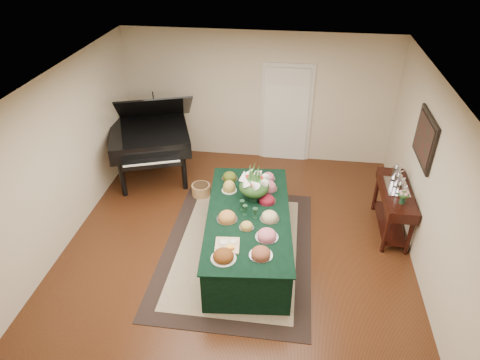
# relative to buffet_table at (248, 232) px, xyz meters

# --- Properties ---
(ground) EXTENTS (6.00, 6.00, 0.00)m
(ground) POSITION_rel_buffet_table_xyz_m (-0.19, 0.14, -0.37)
(ground) COLOR black
(ground) RESTS_ON ground
(area_rug) EXTENTS (2.35, 3.29, 0.01)m
(area_rug) POSITION_rel_buffet_table_xyz_m (-0.17, 0.01, -0.37)
(area_rug) COLOR black
(area_rug) RESTS_ON ground
(kitchen_doorway) EXTENTS (1.05, 0.07, 2.10)m
(kitchen_doorway) POSITION_rel_buffet_table_xyz_m (0.41, 3.11, 0.65)
(kitchen_doorway) COLOR silver
(kitchen_doorway) RESTS_ON ground
(buffet_table) EXTENTS (1.50, 2.76, 0.74)m
(buffet_table) POSITION_rel_buffet_table_xyz_m (0.00, 0.00, 0.00)
(buffet_table) COLOR black
(buffet_table) RESTS_ON ground
(food_platters) EXTENTS (1.06, 2.34, 0.14)m
(food_platters) POSITION_rel_buffet_table_xyz_m (0.01, 0.04, 0.42)
(food_platters) COLOR #B8B8C1
(food_platters) RESTS_ON buffet_table
(cutting_board) EXTENTS (0.36, 0.36, 0.10)m
(cutting_board) POSITION_rel_buffet_table_xyz_m (-0.20, -0.75, 0.40)
(cutting_board) COLOR tan
(cutting_board) RESTS_ON buffet_table
(green_goblets) EXTENTS (0.29, 0.25, 0.18)m
(green_goblets) POSITION_rel_buffet_table_xyz_m (-0.01, -0.02, 0.46)
(green_goblets) COLOR #14321F
(green_goblets) RESTS_ON buffet_table
(floral_centerpiece) EXTENTS (0.49, 0.49, 0.49)m
(floral_centerpiece) POSITION_rel_buffet_table_xyz_m (0.04, 0.41, 0.66)
(floral_centerpiece) COLOR #14321F
(floral_centerpiece) RESTS_ON buffet_table
(grand_piano) EXTENTS (1.91, 2.10, 1.80)m
(grand_piano) POSITION_rel_buffet_table_xyz_m (-2.17, 2.02, 0.54)
(grand_piano) COLOR black
(grand_piano) RESTS_ON ground
(wicker_basket) EXTENTS (0.35, 0.35, 0.22)m
(wicker_basket) POSITION_rel_buffet_table_xyz_m (-1.08, 1.44, -0.26)
(wicker_basket) COLOR #A67642
(wicker_basket) RESTS_ON ground
(mahogany_sideboard) EXTENTS (0.45, 1.36, 0.83)m
(mahogany_sideboard) POSITION_rel_buffet_table_xyz_m (2.31, 0.85, 0.27)
(mahogany_sideboard) COLOR black
(mahogany_sideboard) RESTS_ON ground
(tea_service) EXTENTS (0.34, 0.58, 0.30)m
(tea_service) POSITION_rel_buffet_table_xyz_m (2.31, 0.95, 0.57)
(tea_service) COLOR #B8B8C1
(tea_service) RESTS_ON mahogany_sideboard
(pink_bouquet) EXTENTS (0.18, 0.18, 0.23)m
(pink_bouquet) POSITION_rel_buffet_table_xyz_m (2.31, 0.46, 0.61)
(pink_bouquet) COLOR #14321F
(pink_bouquet) RESTS_ON mahogany_sideboard
(wall_painting) EXTENTS (0.05, 0.95, 0.75)m
(wall_painting) POSITION_rel_buffet_table_xyz_m (2.53, 0.85, 1.38)
(wall_painting) COLOR black
(wall_painting) RESTS_ON ground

